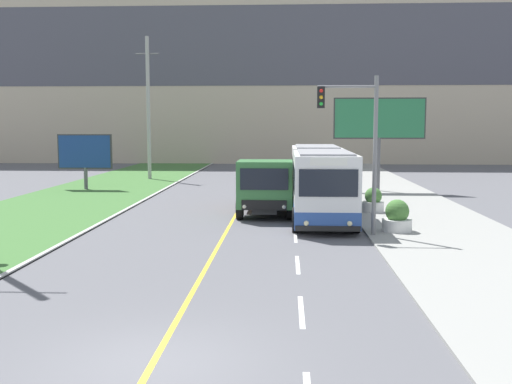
{
  "coord_description": "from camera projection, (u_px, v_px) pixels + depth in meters",
  "views": [
    {
      "loc": [
        2.38,
        -10.19,
        4.29
      ],
      "look_at": [
        1.1,
        15.11,
        1.4
      ],
      "focal_mm": 42.0,
      "sensor_mm": 36.0,
      "label": 1
    }
  ],
  "objects": [
    {
      "name": "billboard_large",
      "position": [
        379.0,
        121.0,
        37.41
      ],
      "size": [
        5.71,
        0.24,
        5.92
      ],
      "color": "#59595B",
      "rests_on": "ground_plane"
    },
    {
      "name": "planter_round_second",
      "position": [
        373.0,
        201.0,
        28.73
      ],
      "size": [
        1.02,
        1.02,
        1.18
      ],
      "color": "silver",
      "rests_on": "sidewalk_right"
    },
    {
      "name": "ground_plane",
      "position": [
        152.0,
        364.0,
        10.71
      ],
      "size": [
        300.0,
        300.0,
        0.0
      ],
      "primitive_type": "plane",
      "color": "#56565B"
    },
    {
      "name": "dump_truck",
      "position": [
        266.0,
        188.0,
        27.98
      ],
      "size": [
        2.57,
        6.59,
        2.64
      ],
      "color": "black",
      "rests_on": "ground_plane"
    },
    {
      "name": "city_bus",
      "position": [
        320.0,
        181.0,
        28.28
      ],
      "size": [
        2.65,
        12.13,
        3.15
      ],
      "color": "white",
      "rests_on": "ground_plane"
    },
    {
      "name": "billboard_small",
      "position": [
        85.0,
        153.0,
        38.97
      ],
      "size": [
        3.55,
        0.24,
        3.63
      ],
      "color": "#59595B",
      "rests_on": "ground_plane"
    },
    {
      "name": "traffic_light_mast",
      "position": [
        358.0,
        135.0,
        22.51
      ],
      "size": [
        2.28,
        0.32,
        6.08
      ],
      "color": "slate",
      "rests_on": "ground_plane"
    },
    {
      "name": "lane_marking_centre",
      "position": [
        189.0,
        329.0,
        12.56
      ],
      "size": [
        2.88,
        140.0,
        0.01
      ],
      "color": "gold",
      "rests_on": "ground_plane"
    },
    {
      "name": "planter_round_near",
      "position": [
        397.0,
        217.0,
        23.56
      ],
      "size": [
        1.16,
        1.16,
        1.26
      ],
      "color": "silver",
      "rests_on": "sidewalk_right"
    },
    {
      "name": "car_distant",
      "position": [
        310.0,
        172.0,
        45.11
      ],
      "size": [
        1.8,
        4.3,
        1.45
      ],
      "color": "silver",
      "rests_on": "ground_plane"
    },
    {
      "name": "utility_pole_far",
      "position": [
        148.0,
        108.0,
        46.15
      ],
      "size": [
        1.8,
        0.28,
        10.93
      ],
      "color": "#9E9E99",
      "rests_on": "ground_plane"
    },
    {
      "name": "apartment_block_background",
      "position": [
        266.0,
        56.0,
        66.96
      ],
      "size": [
        80.0,
        8.04,
        23.81
      ],
      "color": "#BCAD93",
      "rests_on": "ground_plane"
    }
  ]
}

